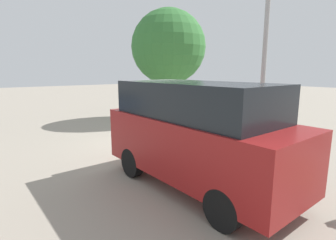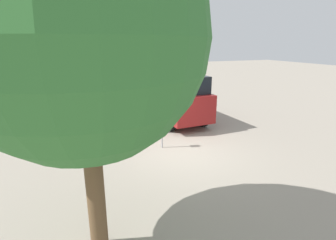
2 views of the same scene
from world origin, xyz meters
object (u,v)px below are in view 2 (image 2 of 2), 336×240
Objects in this scene: street_tree at (82,39)px; lamp_post at (101,97)px; parked_van at (174,96)px; parking_meter_far at (122,94)px; parking_meter_near at (162,119)px; fire_hydrant at (122,103)px.

lamp_post is at bearing -9.21° from street_tree.
street_tree is at bearing 145.23° from parked_van.
parking_meter_far is 3.51m from parked_van.
parking_meter_near is 0.26× the size of street_tree.
parked_van reaches higher than parking_meter_far.
street_tree is (-7.29, 4.69, 2.56)m from parked_van.
parked_van is at bearing -135.96° from parking_meter_far.
parking_meter_far reaches higher than fire_hydrant.
lamp_post is 7.07× the size of fire_hydrant.
parking_meter_far is at bearing 11.07° from parking_meter_near.
parking_meter_near is 1.96× the size of fire_hydrant.
street_tree reaches higher than parking_meter_far.
parking_meter_far is 0.29× the size of parked_van.
parking_meter_far is 10.90m from street_tree.
parking_meter_near is 0.28× the size of lamp_post.
parking_meter_near is 0.32× the size of parked_van.
parking_meter_near is at bearing -179.14° from fire_hydrant.
parked_van is 0.81× the size of street_tree.
parked_van reaches higher than fire_hydrant.
lamp_post is 6.89m from street_tree.
street_tree is (-4.19, 2.86, 2.72)m from parking_meter_near.
parking_meter_far is 0.23× the size of street_tree.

